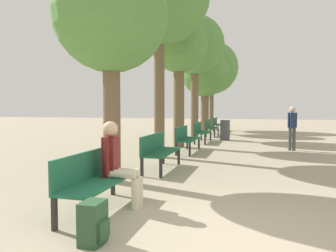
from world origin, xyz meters
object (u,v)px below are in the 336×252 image
(bench_row_2, at_px, (186,137))
(bench_row_5, at_px, (217,123))
(bench_row_3, at_px, (201,131))
(bench_row_4, at_px, (211,126))
(bench_row_0, at_px, (96,176))
(tree_row_5, at_px, (212,68))
(pedestrian_near, at_px, (292,125))
(trash_bin, at_px, (225,130))
(tree_row_0, at_px, (111,17))
(tree_row_4, at_px, (205,74))
(person_seated, at_px, (118,161))
(tree_row_3, at_px, (195,46))
(bench_row_1, at_px, (158,149))
(backpack, at_px, (93,223))
(tree_row_2, at_px, (179,47))

(bench_row_2, relative_size, bench_row_5, 1.00)
(bench_row_3, bearing_deg, bench_row_4, 90.00)
(bench_row_2, distance_m, bench_row_4, 6.58)
(bench_row_0, xyz_separation_m, bench_row_3, (0.00, 9.87, 0.00))
(bench_row_4, relative_size, tree_row_5, 0.31)
(bench_row_4, distance_m, pedestrian_near, 6.28)
(pedestrian_near, xyz_separation_m, trash_bin, (-2.65, 3.17, -0.43))
(tree_row_0, distance_m, trash_bin, 9.92)
(tree_row_4, height_order, tree_row_5, tree_row_5)
(bench_row_4, relative_size, tree_row_4, 0.37)
(person_seated, bearing_deg, bench_row_5, 90.87)
(bench_row_0, height_order, tree_row_3, tree_row_3)
(bench_row_3, height_order, pedestrian_near, pedestrian_near)
(bench_row_0, distance_m, bench_row_4, 13.16)
(bench_row_4, relative_size, pedestrian_near, 1.17)
(tree_row_3, xyz_separation_m, pedestrian_near, (4.16, -3.42, -3.61))
(tree_row_0, xyz_separation_m, tree_row_3, (0.00, 9.61, 1.13))
(bench_row_1, xyz_separation_m, tree_row_3, (-0.57, 8.16, 3.99))
(bench_row_4, bearing_deg, bench_row_3, -90.00)
(bench_row_1, distance_m, person_seated, 3.04)
(bench_row_1, bearing_deg, backpack, -82.94)
(bench_row_2, height_order, tree_row_4, tree_row_4)
(bench_row_5, bearing_deg, tree_row_2, -93.84)
(bench_row_2, bearing_deg, pedestrian_near, 21.95)
(bench_row_0, bearing_deg, pedestrian_near, 65.89)
(bench_row_5, relative_size, tree_row_5, 0.31)
(bench_row_4, xyz_separation_m, tree_row_0, (-0.57, -11.33, 2.86))
(bench_row_2, xyz_separation_m, tree_row_2, (-0.57, 1.42, 3.36))
(bench_row_0, bearing_deg, bench_row_3, 90.00)
(backpack, bearing_deg, bench_row_1, 97.06)
(tree_row_4, distance_m, pedestrian_near, 8.38)
(tree_row_5, height_order, pedestrian_near, tree_row_5)
(bench_row_2, distance_m, bench_row_5, 9.87)
(tree_row_0, distance_m, tree_row_4, 12.99)
(bench_row_3, xyz_separation_m, pedestrian_near, (3.59, -1.84, 0.38))
(person_seated, bearing_deg, tree_row_0, 117.37)
(bench_row_1, relative_size, pedestrian_near, 1.17)
(bench_row_3, distance_m, tree_row_3, 4.33)
(tree_row_2, xyz_separation_m, backpack, (1.11, -9.12, -3.64))
(tree_row_5, xyz_separation_m, person_seated, (0.81, -17.61, -3.49))
(bench_row_3, bearing_deg, tree_row_2, -106.90)
(person_seated, bearing_deg, trash_bin, 86.37)
(bench_row_3, height_order, person_seated, person_seated)
(bench_row_1, xyz_separation_m, tree_row_5, (-0.57, 14.58, 3.68))
(bench_row_5, bearing_deg, pedestrian_near, -66.90)
(bench_row_2, relative_size, person_seated, 1.38)
(tree_row_5, bearing_deg, bench_row_0, -88.18)
(bench_row_1, xyz_separation_m, backpack, (0.55, -4.41, -0.28))
(bench_row_2, bearing_deg, trash_bin, 78.51)
(tree_row_3, bearing_deg, person_seated, -85.84)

